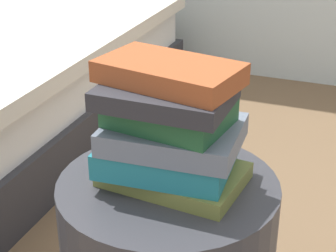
{
  "coord_description": "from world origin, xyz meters",
  "views": [
    {
      "loc": [
        0.38,
        -0.95,
        1.08
      ],
      "look_at": [
        0.0,
        0.0,
        0.59
      ],
      "focal_mm": 59.82,
      "sensor_mm": 36.0,
      "label": 1
    }
  ],
  "objects_px": {
    "book_olive": "(174,174)",
    "book_rust": "(171,73)",
    "book_forest": "(170,112)",
    "book_slate": "(173,134)",
    "book_charcoal": "(165,95)",
    "book_teal": "(167,155)"
  },
  "relations": [
    {
      "from": "book_teal",
      "to": "book_forest",
      "type": "bearing_deg",
      "value": -26.5
    },
    {
      "from": "book_olive",
      "to": "book_rust",
      "type": "distance_m",
      "value": 0.23
    },
    {
      "from": "book_teal",
      "to": "book_slate",
      "type": "height_order",
      "value": "book_slate"
    },
    {
      "from": "book_slate",
      "to": "book_teal",
      "type": "bearing_deg",
      "value": 166.11
    },
    {
      "from": "book_forest",
      "to": "book_charcoal",
      "type": "relative_size",
      "value": 0.91
    },
    {
      "from": "book_teal",
      "to": "book_rust",
      "type": "xyz_separation_m",
      "value": [
        0.01,
        -0.01,
        0.19
      ]
    },
    {
      "from": "book_olive",
      "to": "book_charcoal",
      "type": "height_order",
      "value": "book_charcoal"
    },
    {
      "from": "book_teal",
      "to": "book_charcoal",
      "type": "xyz_separation_m",
      "value": [
        0.0,
        -0.02,
        0.15
      ]
    },
    {
      "from": "book_charcoal",
      "to": "book_rust",
      "type": "xyz_separation_m",
      "value": [
        0.01,
        0.02,
        0.04
      ]
    },
    {
      "from": "book_forest",
      "to": "book_olive",
      "type": "bearing_deg",
      "value": 27.43
    },
    {
      "from": "book_olive",
      "to": "book_slate",
      "type": "bearing_deg",
      "value": -116.75
    },
    {
      "from": "book_slate",
      "to": "book_rust",
      "type": "xyz_separation_m",
      "value": [
        -0.0,
        -0.0,
        0.13
      ]
    },
    {
      "from": "book_charcoal",
      "to": "book_rust",
      "type": "distance_m",
      "value": 0.04
    },
    {
      "from": "book_forest",
      "to": "book_rust",
      "type": "height_order",
      "value": "book_rust"
    },
    {
      "from": "book_olive",
      "to": "book_charcoal",
      "type": "xyz_separation_m",
      "value": [
        -0.01,
        -0.02,
        0.19
      ]
    },
    {
      "from": "book_slate",
      "to": "book_charcoal",
      "type": "xyz_separation_m",
      "value": [
        -0.01,
        -0.02,
        0.09
      ]
    },
    {
      "from": "book_teal",
      "to": "book_slate",
      "type": "relative_size",
      "value": 0.98
    },
    {
      "from": "book_olive",
      "to": "book_slate",
      "type": "xyz_separation_m",
      "value": [
        -0.0,
        -0.0,
        0.1
      ]
    },
    {
      "from": "book_forest",
      "to": "book_charcoal",
      "type": "bearing_deg",
      "value": -90.69
    },
    {
      "from": "book_olive",
      "to": "book_rust",
      "type": "xyz_separation_m",
      "value": [
        -0.01,
        -0.0,
        0.23
      ]
    },
    {
      "from": "book_olive",
      "to": "book_slate",
      "type": "height_order",
      "value": "book_slate"
    },
    {
      "from": "book_forest",
      "to": "book_charcoal",
      "type": "height_order",
      "value": "book_charcoal"
    }
  ]
}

